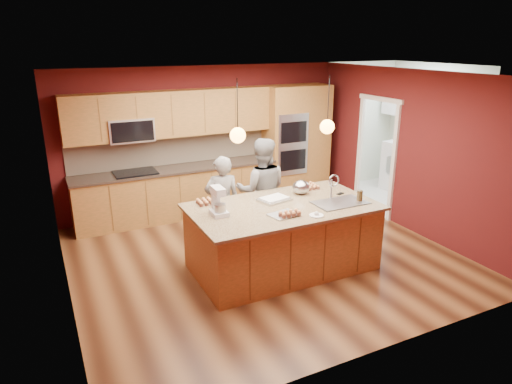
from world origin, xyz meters
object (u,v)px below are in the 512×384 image
person_right (262,191)px  stand_mixer (218,203)px  island (284,236)px  person_left (222,203)px  mixing_bowl (301,187)px

person_right → stand_mixer: size_ratio=4.50×
island → person_right: person_right is taller
person_left → mixing_bowl: size_ratio=5.83×
island → mixing_bowl: size_ratio=10.09×
island → stand_mixer: size_ratio=6.83×
person_left → mixing_bowl: (1.00, -0.65, 0.31)m
island → person_left: 1.14m
island → person_right: 1.06m
person_left → stand_mixer: 1.06m
island → person_right: size_ratio=1.52×
person_left → mixing_bowl: person_left is taller
person_left → stand_mixer: size_ratio=3.95×
stand_mixer → mixing_bowl: size_ratio=1.48×
island → person_left: size_ratio=1.73×
stand_mixer → mixing_bowl: 1.45m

